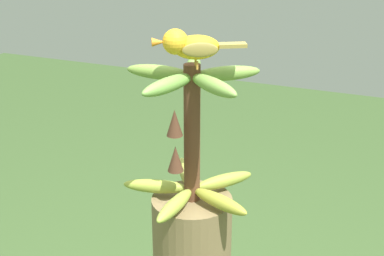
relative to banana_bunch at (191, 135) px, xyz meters
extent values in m
cylinder|color=brown|center=(0.00, 0.00, 0.00)|extent=(0.04, 0.04, 0.33)
ellipsoid|color=#95A73C|center=(0.00, -0.08, -0.14)|extent=(0.04, 0.16, 0.03)
ellipsoid|color=#9D9D33|center=(0.08, -0.03, -0.14)|extent=(0.16, 0.09, 0.03)
ellipsoid|color=#91A038|center=(0.06, 0.07, -0.14)|extent=(0.12, 0.14, 0.03)
ellipsoid|color=#9A9F3F|center=(-0.04, 0.08, -0.14)|extent=(0.11, 0.15, 0.03)
ellipsoid|color=#96A63A|center=(-0.08, -0.02, -0.14)|extent=(0.16, 0.07, 0.03)
ellipsoid|color=#6F9F45|center=(-0.02, -0.07, 0.14)|extent=(0.07, 0.16, 0.03)
ellipsoid|color=#78A247|center=(0.07, -0.04, 0.14)|extent=(0.15, 0.11, 0.03)
ellipsoid|color=#759D41|center=(0.06, 0.05, 0.14)|extent=(0.14, 0.12, 0.03)
ellipsoid|color=#6EA242|center=(-0.03, 0.08, 0.14)|extent=(0.08, 0.16, 0.03)
ellipsoid|color=olive|center=(-0.08, 0.00, 0.14)|extent=(0.16, 0.04, 0.03)
cone|color=#4C2D1E|center=(-0.02, -0.04, -0.05)|extent=(0.04, 0.04, 0.06)
cone|color=#4C2D1E|center=(-0.02, -0.04, 0.04)|extent=(0.04, 0.04, 0.06)
cylinder|color=#C68933|center=(0.01, -0.01, 0.17)|extent=(0.01, 0.01, 0.02)
cylinder|color=#C68933|center=(0.03, -0.03, 0.17)|extent=(0.00, 0.01, 0.02)
ellipsoid|color=gold|center=(0.02, -0.02, 0.21)|extent=(0.11, 0.09, 0.05)
ellipsoid|color=olive|center=(0.01, 0.01, 0.21)|extent=(0.07, 0.04, 0.03)
ellipsoid|color=olive|center=(0.04, -0.04, 0.21)|extent=(0.07, 0.04, 0.03)
cube|color=olive|center=(0.09, 0.02, 0.21)|extent=(0.06, 0.05, 0.01)
sphere|color=gold|center=(-0.02, -0.04, 0.22)|extent=(0.05, 0.05, 0.05)
sphere|color=black|center=(-0.01, -0.06, 0.22)|extent=(0.01, 0.01, 0.01)
cone|color=orange|center=(-0.05, -0.05, 0.22)|extent=(0.03, 0.03, 0.02)
camera|label=1|loc=(0.44, -1.08, 0.49)|focal=52.81mm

